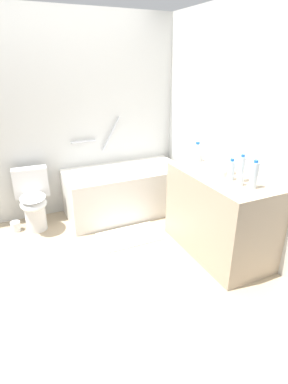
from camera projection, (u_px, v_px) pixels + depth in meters
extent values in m
plane|color=tan|center=(91.00, 265.00, 2.99)|extent=(4.15, 4.15, 0.00)
cube|color=silver|center=(53.00, 119.00, 3.65)|extent=(3.55, 0.10, 2.41)
cube|color=silver|center=(236.00, 129.00, 3.14)|extent=(0.10, 3.02, 2.41)
cube|color=white|center=(125.00, 191.00, 3.95)|extent=(1.50, 0.73, 0.59)
cube|color=white|center=(125.00, 173.00, 3.85)|extent=(1.23, 0.52, 0.09)
cylinder|color=silver|center=(165.00, 161.00, 4.04)|extent=(0.09, 0.03, 0.03)
cylinder|color=silver|center=(111.00, 134.00, 3.93)|extent=(0.26, 0.03, 0.43)
cylinder|color=silver|center=(84.00, 141.00, 3.82)|extent=(0.31, 0.03, 0.03)
cylinder|color=white|center=(36.00, 215.00, 3.57)|extent=(0.24, 0.24, 0.36)
ellipsoid|color=white|center=(33.00, 203.00, 3.45)|extent=(0.33, 0.42, 0.12)
ellipsoid|color=white|center=(33.00, 197.00, 3.43)|extent=(0.31, 0.40, 0.02)
cube|color=white|center=(31.00, 182.00, 3.58)|extent=(0.40, 0.18, 0.35)
cylinder|color=#AFAFB4|center=(29.00, 168.00, 3.51)|extent=(0.03, 0.03, 0.01)
cube|color=tan|center=(219.00, 214.00, 3.07)|extent=(0.60, 1.14, 0.85)
cylinder|color=white|center=(216.00, 169.00, 2.97)|extent=(0.34, 0.34, 0.06)
cylinder|color=#BABABF|center=(233.00, 166.00, 3.05)|extent=(0.02, 0.02, 0.07)
cylinder|color=#BABABF|center=(229.00, 163.00, 3.02)|extent=(0.11, 0.02, 0.02)
cylinder|color=#BABABF|center=(237.00, 169.00, 3.01)|extent=(0.03, 0.03, 0.04)
cylinder|color=#BABABF|center=(229.00, 166.00, 3.11)|extent=(0.03, 0.03, 0.04)
cylinder|color=silver|center=(241.00, 169.00, 2.71)|extent=(0.06, 0.06, 0.23)
cylinder|color=blue|center=(243.00, 156.00, 2.66)|extent=(0.03, 0.03, 0.02)
cylinder|color=silver|center=(254.00, 175.00, 2.56)|extent=(0.07, 0.07, 0.23)
cylinder|color=blue|center=(256.00, 161.00, 2.51)|extent=(0.04, 0.04, 0.02)
cylinder|color=silver|center=(197.00, 154.00, 3.17)|extent=(0.07, 0.07, 0.21)
cylinder|color=blue|center=(198.00, 143.00, 3.12)|extent=(0.04, 0.04, 0.02)
cylinder|color=silver|center=(231.00, 170.00, 2.76)|extent=(0.06, 0.06, 0.18)
cylinder|color=blue|center=(232.00, 160.00, 2.72)|extent=(0.03, 0.03, 0.02)
cylinder|color=white|center=(200.00, 158.00, 3.29)|extent=(0.07, 0.07, 0.08)
cylinder|color=white|center=(193.00, 157.00, 3.27)|extent=(0.06, 0.06, 0.10)
cylinder|color=white|center=(240.00, 180.00, 2.65)|extent=(0.06, 0.06, 0.09)
cube|color=white|center=(130.00, 236.00, 3.48)|extent=(0.70, 0.42, 0.01)
cylinder|color=white|center=(16.00, 226.00, 3.58)|extent=(0.11, 0.11, 0.11)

